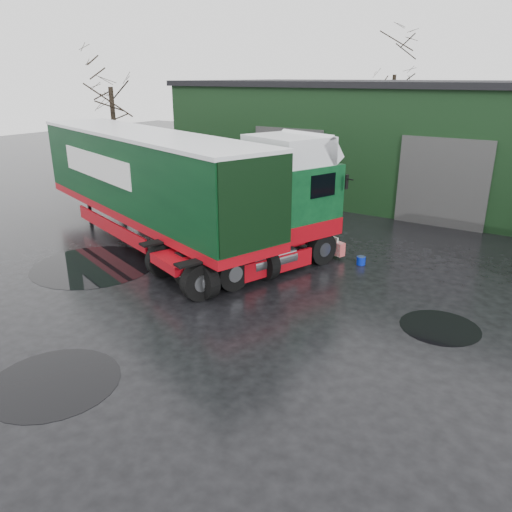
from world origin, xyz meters
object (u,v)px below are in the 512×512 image
(hero_tractor, at_px, (244,207))
(tree_back_a, at_px, (392,101))
(trailer_left, at_px, (146,188))
(warehouse, at_px, (473,143))
(wash_bucket, at_px, (361,261))
(tree_left, at_px, (113,117))

(hero_tractor, xyz_separation_m, tree_back_a, (-3.67, 25.50, 2.43))
(trailer_left, bearing_deg, tree_back_a, 15.02)
(warehouse, distance_m, hero_tractor, 16.12)
(trailer_left, distance_m, wash_bucket, 9.02)
(tree_back_a, bearing_deg, wash_bucket, -72.98)
(warehouse, height_order, tree_back_a, tree_back_a)
(wash_bucket, xyz_separation_m, tree_back_a, (-6.96, 22.73, 4.60))
(hero_tractor, distance_m, tree_back_a, 25.88)
(warehouse, xyz_separation_m, hero_tractor, (-4.33, -15.50, -0.84))
(hero_tractor, relative_size, trailer_left, 0.51)
(warehouse, bearing_deg, hero_tractor, -105.62)
(hero_tractor, distance_m, tree_left, 16.59)
(hero_tractor, bearing_deg, wash_bucket, 59.89)
(trailer_left, height_order, tree_left, tree_left)
(warehouse, distance_m, tree_left, 20.64)
(hero_tractor, height_order, wash_bucket, hero_tractor)
(trailer_left, height_order, wash_bucket, trailer_left)
(hero_tractor, bearing_deg, warehouse, 94.22)
(wash_bucket, bearing_deg, hero_tractor, -139.95)
(hero_tractor, height_order, trailer_left, hero_tractor)
(hero_tractor, distance_m, trailer_left, 5.19)
(warehouse, relative_size, trailer_left, 2.21)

